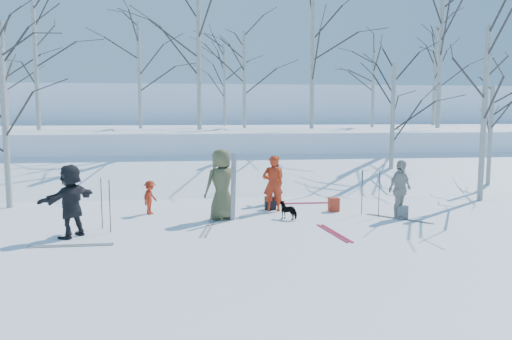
{
  "coord_description": "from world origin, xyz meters",
  "views": [
    {
      "loc": [
        -1.89,
        -13.21,
        3.05
      ],
      "look_at": [
        0.0,
        1.5,
        1.3
      ],
      "focal_mm": 35.0,
      "sensor_mm": 36.0,
      "label": 1
    }
  ],
  "objects": [
    {
      "name": "upright_ski_right",
      "position": [
        -0.73,
        0.49,
        0.95
      ],
      "size": [
        0.12,
        0.23,
        1.89
      ],
      "primitive_type": "cube",
      "rotation": [
        0.1,
        0.0,
        0.24
      ],
      "color": "silver",
      "rests_on": "ground"
    },
    {
      "name": "birch_plateau_b",
      "position": [
        -4.43,
        12.31,
        4.81
      ],
      "size": [
        4.26,
        4.26,
        5.23
      ],
      "primitive_type": null,
      "color": "silver",
      "rests_on": "snow_plateau"
    },
    {
      "name": "ski_pole_d",
      "position": [
        3.44,
        0.41,
        0.67
      ],
      "size": [
        0.02,
        0.02,
        1.34
      ],
      "primitive_type": "cylinder",
      "color": "black",
      "rests_on": "ground"
    },
    {
      "name": "skier_olive_center",
      "position": [
        -1.09,
        0.7,
        1.0
      ],
      "size": [
        1.15,
        0.97,
        2.01
      ],
      "primitive_type": "imported",
      "rotation": [
        0.0,
        0.0,
        3.54
      ],
      "color": "#4C4C2E",
      "rests_on": "ground"
    },
    {
      "name": "ground",
      "position": [
        0.0,
        0.0,
        0.0
      ],
      "size": [
        120.0,
        120.0,
        0.0
      ],
      "primitive_type": "plane",
      "color": "white",
      "rests_on": "ground"
    },
    {
      "name": "backpack_dark",
      "position": [
        0.51,
        1.94,
        0.2
      ],
      "size": [
        0.34,
        0.24,
        0.4
      ],
      "primitive_type": "cube",
      "color": "black",
      "rests_on": "ground"
    },
    {
      "name": "birch_edge_e",
      "position": [
        6.29,
        6.44,
        2.49
      ],
      "size": [
        4.08,
        4.08,
        4.97
      ],
      "primitive_type": null,
      "color": "silver",
      "rests_on": "ground"
    },
    {
      "name": "birch_plateau_d",
      "position": [
        0.8,
        12.33,
        4.63
      ],
      "size": [
        4.01,
        4.01,
        4.87
      ],
      "primitive_type": null,
      "color": "silver",
      "rests_on": "snow_plateau"
    },
    {
      "name": "skier_red_seated",
      "position": [
        -3.15,
        1.69,
        0.51
      ],
      "size": [
        0.61,
        0.75,
        1.01
      ],
      "primitive_type": "imported",
      "rotation": [
        0.0,
        0.0,
        1.15
      ],
      "color": "#A8270F",
      "rests_on": "ground"
    },
    {
      "name": "birch_plateau_j",
      "position": [
        3.98,
        10.9,
        5.5
      ],
      "size": [
        5.22,
        5.22,
        6.59
      ],
      "primitive_type": null,
      "color": "silver",
      "rests_on": "snow_plateau"
    },
    {
      "name": "birch_edge_b",
      "position": [
        7.94,
        2.64,
        2.94
      ],
      "size": [
        4.72,
        4.72,
        5.88
      ],
      "primitive_type": null,
      "color": "silver",
      "rests_on": "ground"
    },
    {
      "name": "ski_pole_f",
      "position": [
        0.6,
        2.22,
        0.67
      ],
      "size": [
        0.02,
        0.02,
        1.34
      ],
      "primitive_type": "cylinder",
      "color": "black",
      "rests_on": "ground"
    },
    {
      "name": "ski_pair_a",
      "position": [
        1.62,
        -1.31,
        0.01
      ],
      "size": [
        0.67,
        1.95,
        0.02
      ],
      "primitive_type": null,
      "rotation": [
        0.0,
        0.0,
        0.13
      ],
      "color": "#A8182D",
      "rests_on": "ground"
    },
    {
      "name": "ski_pole_e",
      "position": [
        -4.25,
        -0.04,
        0.67
      ],
      "size": [
        0.02,
        0.02,
        1.34
      ],
      "primitive_type": "cylinder",
      "color": "black",
      "rests_on": "ground"
    },
    {
      "name": "birch_plateau_e",
      "position": [
        -1.53,
        10.17,
        5.7
      ],
      "size": [
        5.5,
        5.5,
        7.0
      ],
      "primitive_type": null,
      "color": "silver",
      "rests_on": "snow_plateau"
    },
    {
      "name": "ski_pair_c",
      "position": [
        -1.51,
        -0.39,
        0.01
      ],
      "size": [
        0.81,
        1.96,
        0.02
      ],
      "primitive_type": null,
      "rotation": [
        0.0,
        0.0,
        -0.16
      ],
      "color": "silver",
      "rests_on": "ground"
    },
    {
      "name": "birch_plateau_f",
      "position": [
        -11.22,
        13.68,
        4.87
      ],
      "size": [
        4.33,
        4.33,
        5.34
      ],
      "primitive_type": null,
      "color": "silver",
      "rests_on": "snow_plateau"
    },
    {
      "name": "ski_pair_e",
      "position": [
        1.65,
        2.8,
        0.01
      ],
      "size": [
        0.27,
        1.91,
        0.02
      ],
      "primitive_type": null,
      "rotation": [
        0.0,
        0.0,
        1.55
      ],
      "color": "#A8182D",
      "rests_on": "ground"
    },
    {
      "name": "skier_red_north",
      "position": [
        0.55,
        1.69,
        0.85
      ],
      "size": [
        0.63,
        0.42,
        1.7
      ],
      "primitive_type": "imported",
      "rotation": [
        0.0,
        0.0,
        3.12
      ],
      "color": "#A8270F",
      "rests_on": "ground"
    },
    {
      "name": "backpack_grey",
      "position": [
        4.01,
        0.09,
        0.19
      ],
      "size": [
        0.3,
        0.2,
        0.38
      ],
      "primitive_type": "cube",
      "color": "slate",
      "rests_on": "ground"
    },
    {
      "name": "skier_redor_behind",
      "position": [
        0.78,
        3.0,
        0.8
      ],
      "size": [
        0.91,
        0.79,
        1.6
      ],
      "primitive_type": "imported",
      "rotation": [
        0.0,
        0.0,
        2.88
      ],
      "color": "#B43F0D",
      "rests_on": "ground"
    },
    {
      "name": "snow_ramp",
      "position": [
        0.0,
        7.0,
        0.15
      ],
      "size": [
        70.0,
        9.49,
        4.12
      ],
      "primitive_type": "cube",
      "rotation": [
        0.3,
        0.0,
        0.0
      ],
      "color": "white",
      "rests_on": "ground"
    },
    {
      "name": "birch_plateau_a",
      "position": [
        12.74,
        15.75,
        5.16
      ],
      "size": [
        4.74,
        4.74,
        5.91
      ],
      "primitive_type": null,
      "color": "silver",
      "rests_on": "snow_plateau"
    },
    {
      "name": "far_hill",
      "position": [
        0.0,
        38.0,
        2.0
      ],
      "size": [
        90.0,
        30.0,
        6.0
      ],
      "primitive_type": "cube",
      "color": "white",
      "rests_on": "ground"
    },
    {
      "name": "skier_grey_west",
      "position": [
        -4.82,
        -0.84,
        0.89
      ],
      "size": [
        1.36,
        1.67,
        1.79
      ],
      "primitive_type": "imported",
      "rotation": [
        0.0,
        0.0,
        4.12
      ],
      "color": "black",
      "rests_on": "ground"
    },
    {
      "name": "ski_pole_c",
      "position": [
        -3.97,
        -0.48,
        0.67
      ],
      "size": [
        0.02,
        0.02,
        1.34
      ],
      "primitive_type": "cylinder",
      "color": "black",
      "rests_on": "ground"
    },
    {
      "name": "ski_pole_b",
      "position": [
        3.09,
        0.86,
        0.67
      ],
      "size": [
        0.02,
        0.02,
        1.34
      ],
      "primitive_type": "cylinder",
      "color": "black",
      "rests_on": "ground"
    },
    {
      "name": "skier_cream_east",
      "position": [
        3.96,
        0.16,
        0.84
      ],
      "size": [
        1.05,
        0.88,
        1.69
      ],
      "primitive_type": "imported",
      "rotation": [
        0.0,
        0.0,
        0.58
      ],
      "color": "beige",
      "rests_on": "ground"
    },
    {
      "name": "birch_plateau_g",
      "position": [
        7.65,
        12.45,
        4.22
      ],
      "size": [
        3.43,
        3.43,
        4.05
      ],
      "primitive_type": null,
      "color": "silver",
      "rests_on": "snow_plateau"
    },
    {
      "name": "dog",
      "position": [
        0.8,
        0.47,
        0.25
      ],
      "size": [
        0.64,
        0.6,
        0.51
      ],
      "primitive_type": "imported",
      "rotation": [
        0.0,
        0.0,
        4.01
      ],
      "color": "black",
      "rests_on": "ground"
    },
    {
      "name": "snow_plateau",
      "position": [
        0.0,
        17.0,
        1.0
      ],
      "size": [
        70.0,
        18.0,
        2.2
      ],
      "primitive_type": "cube",
      "color": "white",
      "rests_on": "ground"
    },
    {
      "name": "birch_plateau_c",
      "position": [
        0.07,
        16.74,
        4.59
      ],
      "size": [
        3.94,
        3.94,
        4.78
      ],
      "primitive_type": null,
      "color": "silver",
      "rests_on": "snow_plateau"
    },
    {
      "name": "ski_pole_a",
      "position": [
        0.81,
        2.56,
        0.67
      ],
      "size": [
        0.02,
        0.02,
        1.34
      ],
      "primitive_type": "cylinder",
      "color": "black",
      "rests_on": "ground"
    },
    {
      "name": "upright_ski_left",
      "position": [
        -0.8,
        0.48,
        0.95
      ],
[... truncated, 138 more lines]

